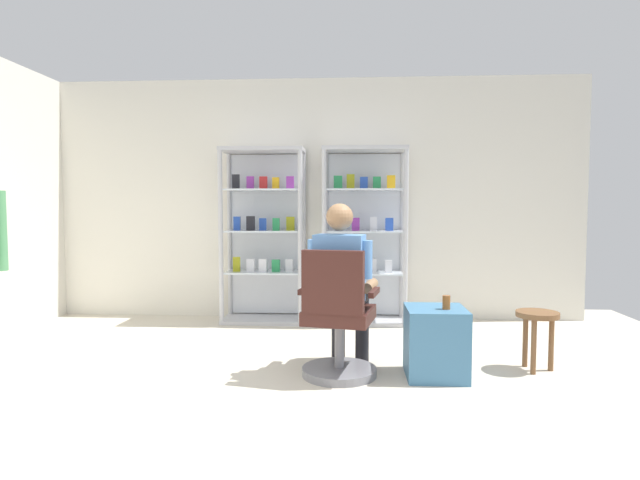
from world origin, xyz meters
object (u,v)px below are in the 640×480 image
object	(u,v)px
storage_crate	(435,342)
tea_glass	(446,302)
display_cabinet_left	(264,234)
wooden_stool	(537,324)
display_cabinet_right	(364,234)
seated_shopkeeper	(343,279)
office_chair	(338,325)

from	to	relation	value
storage_crate	tea_glass	size ratio (longest dim) A/B	5.08
display_cabinet_left	wooden_stool	world-z (taller)	display_cabinet_left
display_cabinet_left	display_cabinet_right	size ratio (longest dim) A/B	1.00
display_cabinet_left	tea_glass	world-z (taller)	display_cabinet_left
seated_shopkeeper	storage_crate	bearing A→B (deg)	-6.66
seated_shopkeeper	storage_crate	distance (m)	0.83
display_cabinet_left	tea_glass	bearing A→B (deg)	-48.53
display_cabinet_left	seated_shopkeeper	bearing A→B (deg)	-62.83
seated_shopkeeper	tea_glass	xyz separation A→B (m)	(0.76, -0.13, -0.15)
seated_shopkeeper	tea_glass	size ratio (longest dim) A/B	12.69
display_cabinet_left	tea_glass	size ratio (longest dim) A/B	18.69
display_cabinet_right	seated_shopkeeper	world-z (taller)	display_cabinet_right
storage_crate	tea_glass	bearing A→B (deg)	-34.15
seated_shopkeeper	wooden_stool	world-z (taller)	seated_shopkeeper
display_cabinet_right	storage_crate	distance (m)	2.03
display_cabinet_left	display_cabinet_right	bearing A→B (deg)	0.13
wooden_stool	tea_glass	bearing A→B (deg)	-162.15
display_cabinet_right	wooden_stool	xyz separation A→B (m)	(1.30, -1.64, -0.60)
office_chair	tea_glass	world-z (taller)	office_chair
display_cabinet_left	office_chair	world-z (taller)	display_cabinet_left
display_cabinet_right	tea_glass	bearing A→B (deg)	-73.41
wooden_stool	office_chair	bearing A→B (deg)	-169.95
tea_glass	wooden_stool	world-z (taller)	tea_glass
storage_crate	tea_glass	world-z (taller)	tea_glass
seated_shopkeeper	office_chair	bearing A→B (deg)	-101.38
storage_crate	wooden_stool	size ratio (longest dim) A/B	1.12
office_chair	wooden_stool	xyz separation A→B (m)	(1.53, 0.27, -0.03)
display_cabinet_left	tea_glass	xyz separation A→B (m)	(1.66, -1.88, -0.40)
tea_glass	office_chair	bearing A→B (deg)	-177.56
office_chair	seated_shopkeeper	distance (m)	0.36
tea_glass	wooden_stool	size ratio (longest dim) A/B	0.22
storage_crate	tea_glass	distance (m)	0.32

